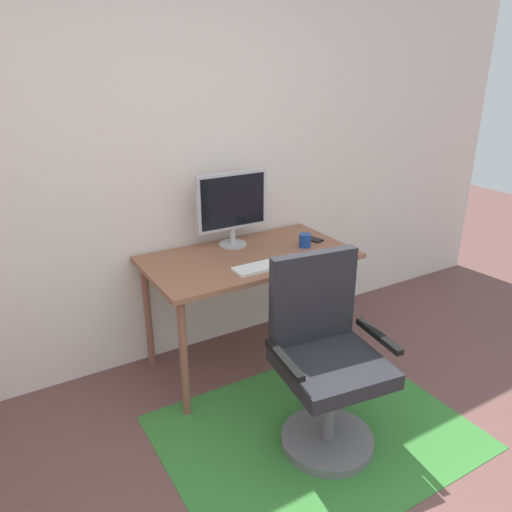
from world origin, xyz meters
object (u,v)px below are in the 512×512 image
at_px(monitor, 232,204).
at_px(office_chair, 325,366).
at_px(keyboard, 269,265).
at_px(coffee_cup, 305,240).
at_px(desk, 249,267).
at_px(computer_mouse, 314,256).
at_px(cell_phone, 313,239).

distance_m(monitor, office_chair, 1.19).
bearing_deg(keyboard, office_chair, -94.37).
xyz_separation_m(monitor, coffee_cup, (0.38, -0.26, -0.23)).
bearing_deg(coffee_cup, keyboard, -156.99).
relative_size(desk, office_chair, 1.28).
height_order(desk, keyboard, keyboard).
bearing_deg(monitor, coffee_cup, -34.40).
xyz_separation_m(monitor, office_chair, (-0.04, -1.04, -0.59)).
bearing_deg(coffee_cup, desk, 171.72).
xyz_separation_m(computer_mouse, cell_phone, (0.19, 0.27, -0.01)).
bearing_deg(coffee_cup, monitor, 145.60).
xyz_separation_m(desk, monitor, (-0.00, 0.21, 0.36)).
bearing_deg(computer_mouse, desk, 141.93).
bearing_deg(office_chair, keyboard, 93.20).
distance_m(keyboard, coffee_cup, 0.41).
distance_m(desk, office_chair, 0.86).
relative_size(monitor, office_chair, 0.48).
xyz_separation_m(keyboard, office_chair, (-0.05, -0.61, -0.32)).
relative_size(computer_mouse, office_chair, 0.10).
distance_m(desk, coffee_cup, 0.40).
height_order(monitor, coffee_cup, monitor).
bearing_deg(cell_phone, keyboard, -168.14).
relative_size(monitor, keyboard, 1.12).
relative_size(monitor, computer_mouse, 4.63).
distance_m(monitor, computer_mouse, 0.61).
bearing_deg(office_chair, monitor, 95.46).
distance_m(desk, keyboard, 0.23).
distance_m(coffee_cup, cell_phone, 0.15).
bearing_deg(desk, cell_phone, 2.73).
bearing_deg(monitor, desk, -89.21).
bearing_deg(computer_mouse, cell_phone, 53.90).
relative_size(computer_mouse, coffee_cup, 1.22).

